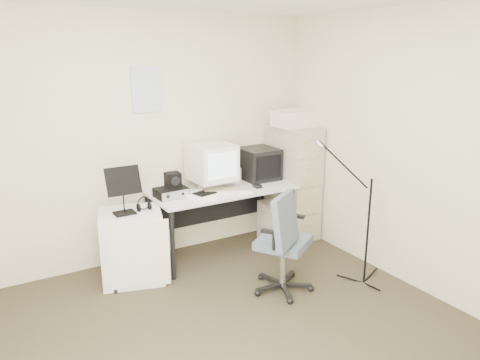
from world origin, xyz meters
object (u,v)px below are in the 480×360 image
office_chair (283,240)px  filing_cabinet (293,182)px  side_cart (132,246)px  desk (223,221)px

office_chair → filing_cabinet: bearing=16.5°
filing_cabinet → office_chair: 1.36m
office_chair → side_cart: bearing=108.3°
office_chair → side_cart: (-1.11, 0.89, -0.14)m
desk → side_cart: bearing=-174.0°
filing_cabinet → office_chair: bearing=-130.4°
desk → office_chair: size_ratio=1.54×
desk → side_cart: desk is taller
desk → office_chair: 1.01m
side_cart → desk: bearing=22.3°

